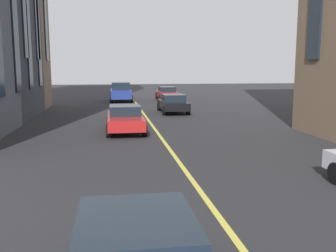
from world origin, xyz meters
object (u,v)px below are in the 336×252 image
car_blue_mid (121,92)px  car_red_parked_a (125,118)px  car_red_far (167,93)px  car_black_oncoming (173,103)px

car_blue_mid → car_red_parked_a: size_ratio=1.07×
car_red_far → car_red_parked_a: (-19.00, 5.03, 0.00)m
car_black_oncoming → car_red_far: size_ratio=1.00×
car_blue_mid → car_red_far: car_blue_mid is taller
car_black_oncoming → car_red_far: 11.16m
car_blue_mid → car_red_parked_a: (-17.92, 0.28, -0.27)m
car_red_far → car_blue_mid: bearing=102.8°
car_blue_mid → car_red_parked_a: bearing=179.1°
car_black_oncoming → car_red_far: same height
car_blue_mid → car_red_parked_a: 17.92m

